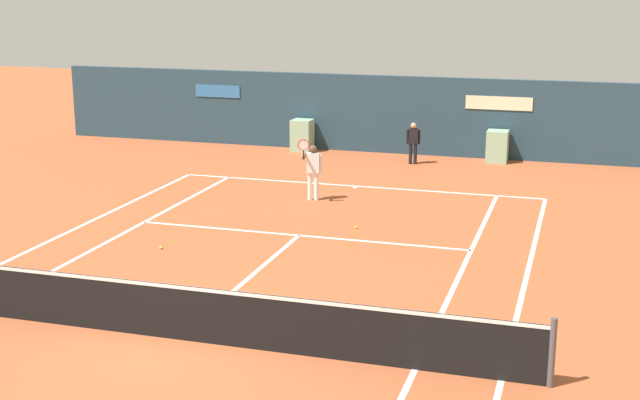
{
  "coord_description": "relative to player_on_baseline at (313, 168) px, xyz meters",
  "views": [
    {
      "loc": [
        6.26,
        -12.32,
        5.77
      ],
      "look_at": [
        0.41,
        6.75,
        0.8
      ],
      "focal_mm": 49.56,
      "sensor_mm": 36.0,
      "label": 1
    }
  ],
  "objects": [
    {
      "name": "ball_kid_left_post",
      "position": [
        1.63,
        5.58,
        -0.13
      ],
      "size": [
        0.44,
        0.22,
        1.35
      ],
      "rotation": [
        0.0,
        0.0,
        3.3
      ],
      "color": "black",
      "rests_on": "ground_plane"
    },
    {
      "name": "tennis_ball_mid_court",
      "position": [
        1.84,
        -2.38,
        -0.87
      ],
      "size": [
        0.07,
        0.07,
        0.07
      ],
      "primitive_type": "sphere",
      "color": "#CCE033",
      "rests_on": "ground_plane"
    },
    {
      "name": "tennis_net",
      "position": [
        0.71,
        -9.73,
        -0.39
      ],
      "size": [
        12.1,
        0.1,
        1.07
      ],
      "color": "#4C4C51",
      "rests_on": "ground_plane"
    },
    {
      "name": "sponsor_back_wall",
      "position": [
        0.71,
        7.23,
        0.37
      ],
      "size": [
        25.0,
        1.02,
        2.64
      ],
      "color": "#233D4C",
      "rests_on": "ground_plane"
    },
    {
      "name": "ground_plane",
      "position": [
        0.71,
        -9.16,
        -0.9
      ],
      "size": [
        80.0,
        80.0,
        0.01
      ],
      "color": "#A8512D"
    },
    {
      "name": "tennis_ball_near_service_line",
      "position": [
        -1.87,
        -5.25,
        -0.87
      ],
      "size": [
        0.07,
        0.07,
        0.07
      ],
      "primitive_type": "sphere",
      "color": "#CCE033",
      "rests_on": "ground_plane"
    },
    {
      "name": "player_on_baseline",
      "position": [
        0.0,
        0.0,
        0.0
      ],
      "size": [
        0.49,
        0.73,
        1.76
      ],
      "rotation": [
        0.0,
        0.0,
        3.37
      ],
      "color": "white",
      "rests_on": "ground_plane"
    }
  ]
}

